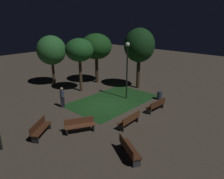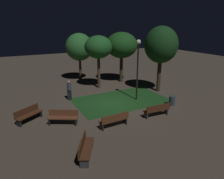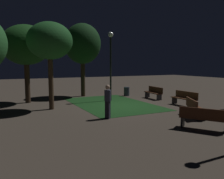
# 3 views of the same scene
# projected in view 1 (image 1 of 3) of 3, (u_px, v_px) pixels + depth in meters

# --- Properties ---
(ground_plane) EXTENTS (60.00, 60.00, 0.00)m
(ground_plane) POSITION_uv_depth(u_px,v_px,m) (108.00, 105.00, 16.91)
(ground_plane) COLOR #473D33
(grass_lawn) EXTENTS (7.30, 4.55, 0.01)m
(grass_lawn) POSITION_uv_depth(u_px,v_px,m) (113.00, 100.00, 17.86)
(grass_lawn) COLOR #194219
(grass_lawn) RESTS_ON ground
(bench_by_lamp) EXTENTS (1.82, 0.56, 0.88)m
(bench_by_lamp) POSITION_uv_depth(u_px,v_px,m) (130.00, 120.00, 13.47)
(bench_by_lamp) COLOR #512D19
(bench_by_lamp) RESTS_ON ground
(bench_front_right) EXTENTS (1.82, 0.58, 0.88)m
(bench_front_right) POSITION_uv_depth(u_px,v_px,m) (156.00, 105.00, 15.70)
(bench_front_right) COLOR #422314
(bench_front_right) RESTS_ON ground
(bench_lawn_edge) EXTENTS (1.81, 1.29, 0.88)m
(bench_lawn_edge) POSITION_uv_depth(u_px,v_px,m) (80.00, 125.00, 12.83)
(bench_lawn_edge) COLOR brown
(bench_lawn_edge) RESTS_ON ground
(bench_corner) EXTENTS (1.30, 1.80, 0.88)m
(bench_corner) POSITION_uv_depth(u_px,v_px,m) (129.00, 149.00, 10.50)
(bench_corner) COLOR #422314
(bench_corner) RESTS_ON ground
(bench_path_side) EXTENTS (1.76, 1.40, 0.88)m
(bench_path_side) POSITION_uv_depth(u_px,v_px,m) (40.00, 128.00, 12.43)
(bench_path_side) COLOR #422314
(bench_path_side) RESTS_ON ground
(tree_lawn_side) EXTENTS (2.51, 2.51, 4.89)m
(tree_lawn_side) POSITION_uv_depth(u_px,v_px,m) (79.00, 50.00, 19.00)
(tree_lawn_side) COLOR #423021
(tree_lawn_side) RESTS_ON ground
(tree_right_canopy) EXTENTS (2.87, 2.87, 5.72)m
(tree_right_canopy) POSITION_uv_depth(u_px,v_px,m) (139.00, 46.00, 19.79)
(tree_right_canopy) COLOR #38281C
(tree_right_canopy) RESTS_ON ground
(tree_near_wall) EXTENTS (2.84, 2.84, 4.97)m
(tree_near_wall) POSITION_uv_depth(u_px,v_px,m) (51.00, 50.00, 20.94)
(tree_near_wall) COLOR #38281C
(tree_near_wall) RESTS_ON ground
(tree_tall_center) EXTENTS (3.17, 3.17, 5.10)m
(tree_tall_center) POSITION_uv_depth(u_px,v_px,m) (96.00, 47.00, 21.70)
(tree_tall_center) COLOR #38281C
(tree_tall_center) RESTS_ON ground
(lamp_post_path_center) EXTENTS (0.36, 0.36, 4.75)m
(lamp_post_path_center) POSITION_uv_depth(u_px,v_px,m) (127.00, 61.00, 17.33)
(lamp_post_path_center) COLOR black
(lamp_post_path_center) RESTS_ON ground
(trash_bin) EXTENTS (0.45, 0.45, 0.72)m
(trash_bin) POSITION_uv_depth(u_px,v_px,m) (160.00, 95.00, 17.99)
(trash_bin) COLOR #2D3842
(trash_bin) RESTS_ON ground
(pedestrian) EXTENTS (0.34, 0.34, 1.61)m
(pedestrian) POSITION_uv_depth(u_px,v_px,m) (62.00, 97.00, 16.30)
(pedestrian) COLOR black
(pedestrian) RESTS_ON ground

